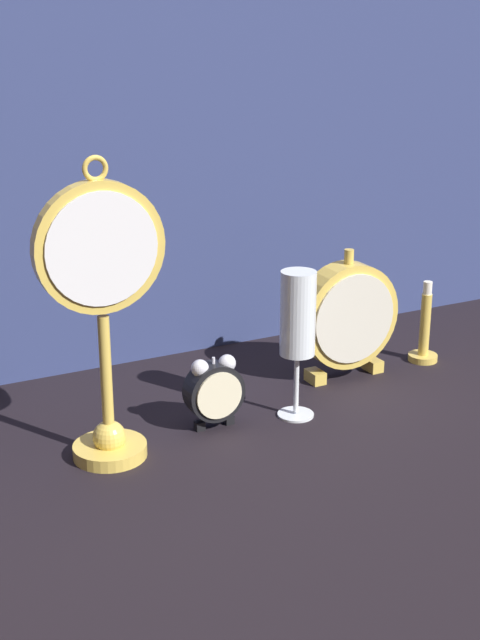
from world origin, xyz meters
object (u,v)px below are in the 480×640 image
at_px(alarm_clock_twin_bell, 214,389).
at_px(brass_candlestick, 424,336).
at_px(pocket_watch_on_stand, 103,310).
at_px(mantel_clock_silver, 347,316).
at_px(champagne_flute, 298,323).

bearing_deg(alarm_clock_twin_bell, brass_candlestick, 9.35).
distance_m(alarm_clock_twin_bell, brass_candlestick, 0.40).
bearing_deg(pocket_watch_on_stand, alarm_clock_twin_bell, 5.97).
distance_m(pocket_watch_on_stand, mantel_clock_silver, 0.42).
bearing_deg(pocket_watch_on_stand, mantel_clock_silver, 11.60).
xyz_separation_m(pocket_watch_on_stand, alarm_clock_twin_bell, (0.15, 0.02, -0.14)).
distance_m(mantel_clock_silver, brass_candlestick, 0.15).
bearing_deg(mantel_clock_silver, alarm_clock_twin_bell, -165.12).
bearing_deg(pocket_watch_on_stand, brass_candlestick, 8.42).
xyz_separation_m(champagne_flute, brass_candlestick, (0.28, 0.08, -0.09)).
distance_m(alarm_clock_twin_bell, champagne_flute, 0.14).
relative_size(pocket_watch_on_stand, champagne_flute, 1.82).
bearing_deg(champagne_flute, brass_candlestick, 16.56).
xyz_separation_m(mantel_clock_silver, champagne_flute, (-0.14, -0.08, 0.04)).
bearing_deg(brass_candlestick, champagne_flute, -163.44).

